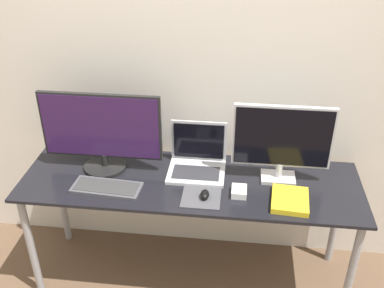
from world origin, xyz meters
name	(u,v)px	position (x,y,z in m)	size (l,w,h in m)	color
wall_back	(198,64)	(0.00, 0.63, 1.25)	(7.00, 0.05, 2.50)	silver
desk	(190,193)	(0.00, 0.28, 0.63)	(1.85, 0.57, 0.71)	black
monitor_left	(101,132)	(-0.49, 0.35, 0.95)	(0.66, 0.24, 0.46)	black
monitor_right	(282,141)	(0.47, 0.35, 0.96)	(0.52, 0.13, 0.44)	silver
laptop	(197,159)	(0.03, 0.40, 0.78)	(0.31, 0.26, 0.26)	silver
keyboard	(107,187)	(-0.43, 0.16, 0.72)	(0.38, 0.17, 0.02)	#4C4C51
mousepad	(201,197)	(0.07, 0.14, 0.72)	(0.20, 0.20, 0.00)	#47474C
mouse	(205,194)	(0.09, 0.14, 0.74)	(0.05, 0.07, 0.04)	black
book	(290,200)	(0.52, 0.15, 0.73)	(0.20, 0.23, 0.03)	yellow
power_brick	(239,191)	(0.27, 0.19, 0.73)	(0.08, 0.10, 0.04)	white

